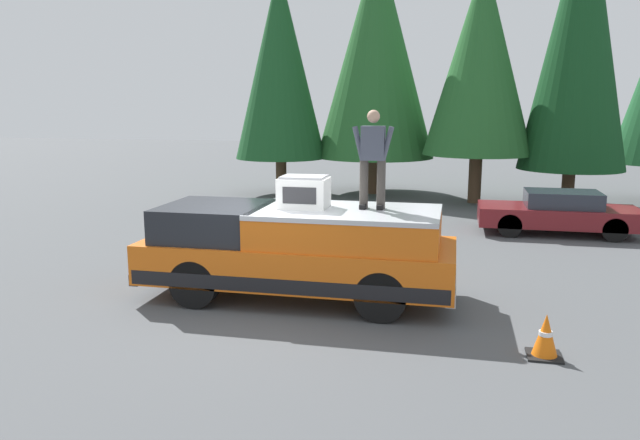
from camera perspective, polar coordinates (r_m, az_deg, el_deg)
ground_plane at (r=10.75m, az=-4.54°, el=-7.88°), size 90.00×90.00×0.00m
pickup_truck at (r=10.82m, az=-2.09°, el=-2.91°), size 2.01×5.54×1.65m
compressor_unit at (r=10.63m, az=-1.52°, el=2.64°), size 0.65×0.84×0.56m
person_on_truck_bed at (r=10.50m, az=4.97°, el=5.93°), size 0.29×0.72×1.69m
parked_car_maroon at (r=17.46m, az=21.42°, el=0.65°), size 1.64×4.10×1.16m
traffic_cone at (r=9.06m, az=20.35°, el=-10.22°), size 0.47×0.47×0.62m
conifer_left at (r=22.46m, az=23.15°, el=15.90°), size 3.50×3.50×10.27m
conifer_center_left at (r=22.05m, az=14.81°, el=14.41°), size 3.74×3.74×8.23m
conifer_center_right at (r=23.73m, az=5.30°, el=15.48°), size 4.48×4.48×9.38m
conifer_right at (r=23.37m, az=-3.78°, el=14.35°), size 3.41×3.41×8.39m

